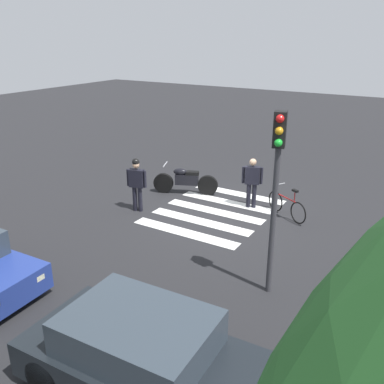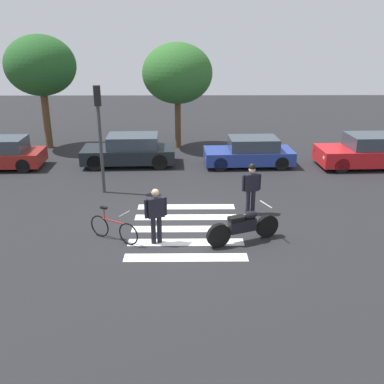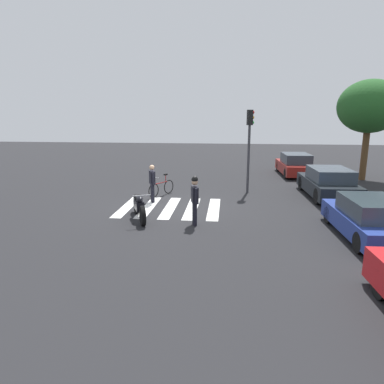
{
  "view_description": "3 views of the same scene",
  "coord_description": "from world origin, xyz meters",
  "px_view_note": "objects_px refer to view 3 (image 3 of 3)",
  "views": [
    {
      "loc": [
        -5.8,
        10.98,
        5.32
      ],
      "look_at": [
        0.12,
        1.2,
        1.02
      ],
      "focal_mm": 39.58,
      "sensor_mm": 36.0,
      "label": 1
    },
    {
      "loc": [
        0.07,
        -12.11,
        5.69
      ],
      "look_at": [
        0.19,
        0.93,
        0.87
      ],
      "focal_mm": 40.57,
      "sensor_mm": 36.0,
      "label": 2
    },
    {
      "loc": [
        13.76,
        2.33,
        3.86
      ],
      "look_at": [
        0.87,
        1.0,
        0.89
      ],
      "focal_mm": 32.8,
      "sensor_mm": 36.0,
      "label": 3
    }
  ],
  "objects_px": {
    "police_motorcycle": "(139,206)",
    "officer_by_motorcycle": "(195,197)",
    "leaning_bicycle": "(161,188)",
    "car_blue_hatchback": "(369,219)",
    "officer_on_foot": "(152,181)",
    "car_black_suv": "(328,183)",
    "car_maroon_wagon": "(295,165)",
    "traffic_light_pole": "(250,138)"
  },
  "relations": [
    {
      "from": "police_motorcycle",
      "to": "officer_on_foot",
      "type": "distance_m",
      "value": 2.52
    },
    {
      "from": "traffic_light_pole",
      "to": "officer_by_motorcycle",
      "type": "bearing_deg",
      "value": -21.78
    },
    {
      "from": "car_maroon_wagon",
      "to": "car_blue_hatchback",
      "type": "distance_m",
      "value": 11.15
    },
    {
      "from": "officer_on_foot",
      "to": "car_blue_hatchback",
      "type": "distance_m",
      "value": 8.49
    },
    {
      "from": "traffic_light_pole",
      "to": "officer_on_foot",
      "type": "bearing_deg",
      "value": -61.71
    },
    {
      "from": "officer_on_foot",
      "to": "car_black_suv",
      "type": "distance_m",
      "value": 8.03
    },
    {
      "from": "police_motorcycle",
      "to": "car_maroon_wagon",
      "type": "xyz_separation_m",
      "value": [
        -9.95,
        7.34,
        0.16
      ]
    },
    {
      "from": "leaning_bicycle",
      "to": "car_blue_hatchback",
      "type": "distance_m",
      "value": 8.96
    },
    {
      "from": "car_maroon_wagon",
      "to": "traffic_light_pole",
      "type": "height_order",
      "value": "traffic_light_pole"
    },
    {
      "from": "officer_by_motorcycle",
      "to": "car_black_suv",
      "type": "distance_m",
      "value": 7.4
    },
    {
      "from": "officer_on_foot",
      "to": "traffic_light_pole",
      "type": "height_order",
      "value": "traffic_light_pole"
    },
    {
      "from": "leaning_bicycle",
      "to": "car_black_suv",
      "type": "distance_m",
      "value": 7.7
    },
    {
      "from": "car_maroon_wagon",
      "to": "car_blue_hatchback",
      "type": "relative_size",
      "value": 1.0
    },
    {
      "from": "police_motorcycle",
      "to": "car_blue_hatchback",
      "type": "xyz_separation_m",
      "value": [
        1.2,
        7.6,
        0.14
      ]
    },
    {
      "from": "police_motorcycle",
      "to": "traffic_light_pole",
      "type": "xyz_separation_m",
      "value": [
        -4.75,
        4.19,
        2.19
      ]
    },
    {
      "from": "car_maroon_wagon",
      "to": "officer_by_motorcycle",
      "type": "bearing_deg",
      "value": -26.72
    },
    {
      "from": "traffic_light_pole",
      "to": "car_maroon_wagon",
      "type": "bearing_deg",
      "value": 148.68
    },
    {
      "from": "police_motorcycle",
      "to": "leaning_bicycle",
      "type": "relative_size",
      "value": 1.43
    },
    {
      "from": "car_blue_hatchback",
      "to": "officer_by_motorcycle",
      "type": "bearing_deg",
      "value": -97.3
    },
    {
      "from": "car_black_suv",
      "to": "car_blue_hatchback",
      "type": "xyz_separation_m",
      "value": [
        5.4,
        -0.2,
        -0.05
      ]
    },
    {
      "from": "officer_on_foot",
      "to": "car_maroon_wagon",
      "type": "xyz_separation_m",
      "value": [
        -7.47,
        7.38,
        -0.29
      ]
    },
    {
      "from": "officer_by_motorcycle",
      "to": "car_maroon_wagon",
      "type": "height_order",
      "value": "officer_by_motorcycle"
    },
    {
      "from": "leaning_bicycle",
      "to": "police_motorcycle",
      "type": "bearing_deg",
      "value": -1.83
    },
    {
      "from": "officer_on_foot",
      "to": "car_maroon_wagon",
      "type": "distance_m",
      "value": 10.5
    },
    {
      "from": "car_maroon_wagon",
      "to": "traffic_light_pole",
      "type": "bearing_deg",
      "value": -31.32
    },
    {
      "from": "officer_on_foot",
      "to": "car_black_suv",
      "type": "height_order",
      "value": "officer_on_foot"
    },
    {
      "from": "officer_on_foot",
      "to": "police_motorcycle",
      "type": "bearing_deg",
      "value": 0.9
    },
    {
      "from": "police_motorcycle",
      "to": "traffic_light_pole",
      "type": "height_order",
      "value": "traffic_light_pole"
    },
    {
      "from": "officer_by_motorcycle",
      "to": "car_blue_hatchback",
      "type": "distance_m",
      "value": 5.57
    },
    {
      "from": "car_black_suv",
      "to": "officer_on_foot",
      "type": "bearing_deg",
      "value": -77.64
    },
    {
      "from": "car_maroon_wagon",
      "to": "car_blue_hatchback",
      "type": "height_order",
      "value": "car_maroon_wagon"
    },
    {
      "from": "leaning_bicycle",
      "to": "car_maroon_wagon",
      "type": "xyz_separation_m",
      "value": [
        -6.22,
        7.23,
        0.27
      ]
    },
    {
      "from": "leaning_bicycle",
      "to": "traffic_light_pole",
      "type": "relative_size",
      "value": 0.38
    },
    {
      "from": "officer_on_foot",
      "to": "car_blue_hatchback",
      "type": "height_order",
      "value": "officer_on_foot"
    },
    {
      "from": "police_motorcycle",
      "to": "officer_by_motorcycle",
      "type": "distance_m",
      "value": 2.21
    },
    {
      "from": "leaning_bicycle",
      "to": "car_black_suv",
      "type": "relative_size",
      "value": 0.36
    },
    {
      "from": "leaning_bicycle",
      "to": "officer_by_motorcycle",
      "type": "xyz_separation_m",
      "value": [
        4.22,
        1.97,
        0.62
      ]
    },
    {
      "from": "leaning_bicycle",
      "to": "car_black_suv",
      "type": "height_order",
      "value": "car_black_suv"
    },
    {
      "from": "car_maroon_wagon",
      "to": "car_blue_hatchback",
      "type": "xyz_separation_m",
      "value": [
        11.14,
        0.26,
        -0.03
      ]
    },
    {
      "from": "car_blue_hatchback",
      "to": "traffic_light_pole",
      "type": "xyz_separation_m",
      "value": [
        -5.95,
        -3.42,
        2.06
      ]
    },
    {
      "from": "officer_by_motorcycle",
      "to": "traffic_light_pole",
      "type": "distance_m",
      "value": 5.89
    },
    {
      "from": "officer_on_foot",
      "to": "car_black_suv",
      "type": "relative_size",
      "value": 0.39
    }
  ]
}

